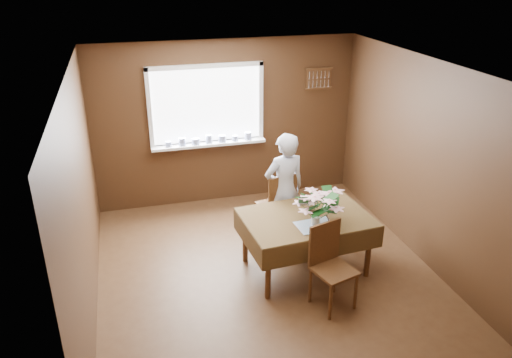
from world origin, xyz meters
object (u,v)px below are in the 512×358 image
object	(u,v)px
chair_near	(330,262)
flower_bouquet	(316,204)
seated_woman	(284,190)
chair_far	(278,204)
dining_table	(306,223)

from	to	relation	value
chair_near	flower_bouquet	bearing A→B (deg)	74.45
seated_woman	chair_near	bearing A→B (deg)	83.95
chair_far	chair_near	world-z (taller)	chair_far
chair_far	flower_bouquet	world-z (taller)	flower_bouquet
dining_table	chair_far	xyz separation A→B (m)	(-0.10, 0.78, -0.11)
dining_table	chair_near	size ratio (longest dim) A/B	1.65
seated_woman	flower_bouquet	xyz separation A→B (m)	(0.07, -0.93, 0.23)
dining_table	seated_woman	bearing A→B (deg)	90.00
chair_far	flower_bouquet	size ratio (longest dim) A/B	1.95
chair_far	flower_bouquet	xyz separation A→B (m)	(0.12, -1.02, 0.48)
flower_bouquet	chair_far	bearing A→B (deg)	96.51
dining_table	flower_bouquet	world-z (taller)	flower_bouquet
seated_woman	flower_bouquet	size ratio (longest dim) A/B	3.09
dining_table	seated_woman	distance (m)	0.70
chair_near	seated_woman	xyz separation A→B (m)	(-0.07, 1.37, 0.25)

